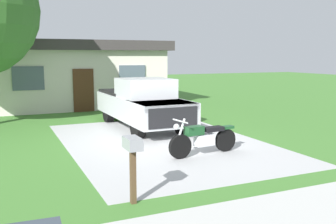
# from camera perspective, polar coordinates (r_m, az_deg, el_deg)

# --- Properties ---
(ground_plane) EXTENTS (80.00, 80.00, 0.00)m
(ground_plane) POSITION_cam_1_polar(r_m,az_deg,el_deg) (12.22, -0.81, -4.52)
(ground_plane) COLOR #427930
(driveway_pad) EXTENTS (5.93, 8.76, 0.01)m
(driveway_pad) POSITION_cam_1_polar(r_m,az_deg,el_deg) (12.22, -0.81, -4.50)
(driveway_pad) COLOR #B3B3B3
(driveway_pad) RESTS_ON ground
(sidewalk_strip) EXTENTS (36.00, 1.80, 0.01)m
(sidewalk_strip) POSITION_cam_1_polar(r_m,az_deg,el_deg) (7.33, 18.50, -13.91)
(sidewalk_strip) COLOR #BBBBB6
(sidewalk_strip) RESTS_ON ground
(motorcycle) EXTENTS (2.21, 0.70, 1.09)m
(motorcycle) POSITION_cam_1_polar(r_m,az_deg,el_deg) (10.62, 5.28, -3.92)
(motorcycle) COLOR black
(motorcycle) RESTS_ON ground
(pickup_truck) EXTENTS (2.09, 5.66, 1.90)m
(pickup_truck) POSITION_cam_1_polar(r_m,az_deg,el_deg) (14.63, -4.04, 1.40)
(pickup_truck) COLOR black
(pickup_truck) RESTS_ON ground
(mailbox) EXTENTS (0.26, 0.48, 1.26)m
(mailbox) POSITION_cam_1_polar(r_m,az_deg,el_deg) (7.06, -5.30, -6.03)
(mailbox) COLOR #4C3823
(mailbox) RESTS_ON ground
(neighbor_house) EXTENTS (9.60, 5.60, 3.50)m
(neighbor_house) POSITION_cam_1_polar(r_m,az_deg,el_deg) (21.55, -13.91, 5.66)
(neighbor_house) COLOR beige
(neighbor_house) RESTS_ON ground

